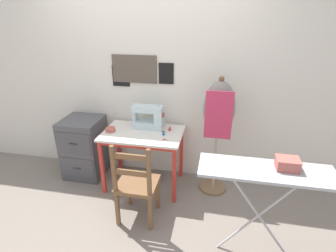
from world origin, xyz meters
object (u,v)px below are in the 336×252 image
Objects in this scene: ironing_board at (266,175)px; fabric_bowl at (110,129)px; scissors at (167,140)px; wooden_chair at (137,185)px; thread_spool_mid_table at (170,129)px; sewing_machine at (150,118)px; filing_cabinet at (84,147)px; dress_form at (219,114)px; storage_box at (287,164)px; thread_spool_near_machine at (163,133)px.

fabric_bowl is at bearing 154.51° from ironing_board.
wooden_chair reaches higher than scissors.
thread_spool_mid_table is at bearing 135.61° from ironing_board.
thread_spool_mid_table is (0.25, -0.04, -0.11)m from sewing_machine.
dress_form is (1.67, -0.01, 0.59)m from filing_cabinet.
ironing_board is (2.06, -0.90, 0.45)m from filing_cabinet.
wooden_chair is at bearing 171.98° from storage_box.
scissors is 0.13× the size of ironing_board.
filing_cabinet is (-1.08, 0.11, -0.35)m from thread_spool_near_machine.
fabric_bowl is at bearing -174.67° from dress_form.
sewing_machine reaches higher than thread_spool_near_machine.
wooden_chair is at bearing -86.10° from sewing_machine.
storage_box reaches higher than filing_cabinet.
wooden_chair reaches higher than ironing_board.
dress_form is 1.35× the size of ironing_board.
wooden_chair is at bearing 168.95° from ironing_board.
scissors is 0.57m from wooden_chair.
thread_spool_mid_table is 0.05× the size of wooden_chair.
wooden_chair is (-0.16, -0.57, -0.32)m from thread_spool_near_machine.
filing_cabinet reaches higher than fabric_bowl.
ironing_board is (1.14, -0.22, 0.41)m from wooden_chair.
fabric_bowl is 1.79m from ironing_board.
thread_spool_mid_table reaches higher than scissors.
storage_box is (1.14, -0.75, 0.19)m from thread_spool_near_machine.
thread_spool_near_machine is 1.14m from filing_cabinet.
wooden_chair is at bearing -116.35° from scissors.
dress_form is at bearing 41.45° from wooden_chair.
sewing_machine reaches higher than scissors.
filing_cabinet is (-1.12, -0.02, -0.35)m from thread_spool_mid_table.
thread_spool_mid_table is 0.04× the size of ironing_board.
filing_cabinet is at bearing 179.50° from dress_form.
thread_spool_mid_table is 0.03× the size of dress_form.
thread_spool_mid_table is at bearing 141.12° from storage_box.
thread_spool_near_machine is at bearing -5.89° from filing_cabinet.
thread_spool_near_machine reaches higher than scissors.
thread_spool_mid_table is at bearing 12.49° from fabric_bowl.
filing_cabinet is at bearing 156.44° from ironing_board.
thread_spool_mid_table is 0.26× the size of storage_box.
thread_spool_near_machine and thread_spool_mid_table have the same top height.
sewing_machine is 1.63m from storage_box.
thread_spool_mid_table is 1.32m from ironing_board.
scissors is 0.26m from thread_spool_mid_table.
sewing_machine is at bearing 139.47° from thread_spool_near_machine.
sewing_machine is 0.48m from fabric_bowl.
storage_box reaches higher than scissors.
fabric_bowl is at bearing 130.97° from wooden_chair.
sewing_machine is at bearing 174.34° from dress_form.
fabric_bowl is 0.58m from filing_cabinet.
ironing_board is at bearing -35.71° from scissors.
thread_spool_mid_table is 0.60m from dress_form.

